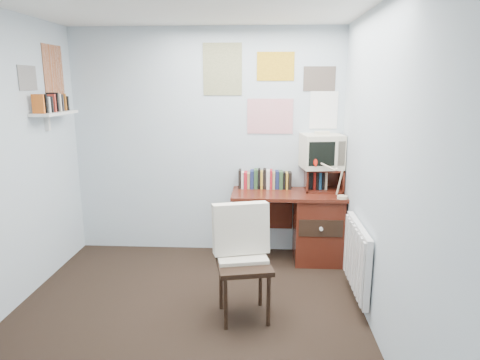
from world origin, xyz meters
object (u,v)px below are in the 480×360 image
object	(u,v)px
tv_riser	(324,179)
wall_shelf	(55,113)
crt_tv	(321,150)
radiator	(357,258)
desk	(312,224)
desk_lamp	(343,180)
desk_chair	(244,266)

from	to	relation	value
tv_riser	wall_shelf	world-z (taller)	wall_shelf
crt_tv	radiator	distance (m)	1.34
wall_shelf	desk	bearing A→B (deg)	8.40
desk	radiator	world-z (taller)	desk
crt_tv	tv_riser	bearing A→B (deg)	-37.93
desk_lamp	desk_chair	bearing A→B (deg)	-113.75
desk	radiator	distance (m)	0.97
desk	desk_lamp	distance (m)	0.65
desk	desk_chair	world-z (taller)	desk_chair
desk_lamp	crt_tv	distance (m)	0.47
desk	radiator	size ratio (longest dim) A/B	1.50
desk	desk_chair	distance (m)	1.41
crt_tv	desk_chair	bearing A→B (deg)	-128.04
desk_lamp	wall_shelf	size ratio (longest dim) A/B	0.62
desk	radiator	xyz separation A→B (m)	(0.29, -0.93, 0.01)
desk	tv_riser	xyz separation A→B (m)	(0.12, 0.11, 0.48)
crt_tv	wall_shelf	size ratio (longest dim) A/B	0.67
tv_riser	radiator	bearing A→B (deg)	-80.72
desk_chair	desk_lamp	xyz separation A→B (m)	(0.95, 1.01, 0.50)
desk_chair	tv_riser	world-z (taller)	tv_riser
tv_riser	crt_tv	world-z (taller)	crt_tv
desk_chair	wall_shelf	size ratio (longest dim) A/B	1.47
crt_tv	radiator	size ratio (longest dim) A/B	0.52
desk_chair	desk_lamp	size ratio (longest dim) A/B	2.37
wall_shelf	desk_chair	bearing A→B (deg)	-24.40
desk_chair	crt_tv	bearing A→B (deg)	48.58
radiator	desk	bearing A→B (deg)	107.24
desk_chair	crt_tv	distance (m)	1.74
wall_shelf	tv_riser	bearing A→B (deg)	10.32
crt_tv	radiator	xyz separation A→B (m)	(0.21, -1.06, -0.79)
tv_riser	desk_lamp	bearing A→B (deg)	-65.70
desk	desk_lamp	xyz separation A→B (m)	(0.27, -0.22, 0.55)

